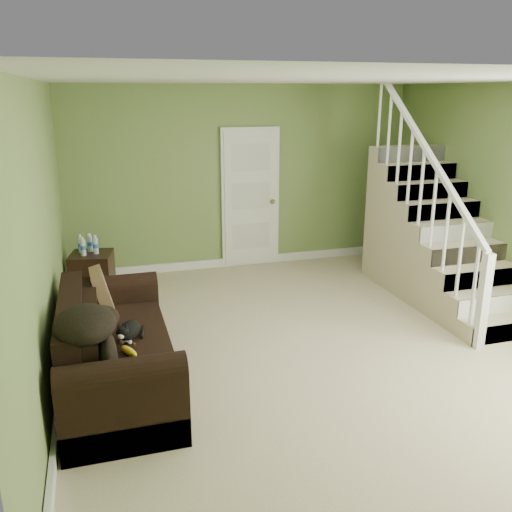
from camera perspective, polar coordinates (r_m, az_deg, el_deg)
floor at (r=5.75m, az=5.96°, el=-8.86°), size 5.00×5.50×0.01m
ceiling at (r=5.19m, az=6.87°, el=18.00°), size 5.00×5.50×0.01m
wall_back at (r=7.88m, az=-1.38°, el=8.20°), size 5.00×0.04×2.60m
wall_left at (r=4.94m, az=-21.46°, el=1.77°), size 0.04×5.50×2.60m
baseboard_back at (r=8.13m, az=-1.27°, el=-0.49°), size 5.00×0.04×0.12m
baseboard_left at (r=5.37m, az=-19.71°, el=-11.06°), size 0.04×5.50×0.12m
baseboard_right at (r=6.99m, az=25.14°, el=-5.13°), size 0.04×5.50×0.12m
door at (r=7.92m, az=-0.58°, el=6.09°), size 0.86×0.12×2.02m
staircase at (r=7.25m, az=17.92°, el=1.28°), size 1.00×2.51×2.82m
sofa at (r=4.93m, az=-14.85°, el=-9.84°), size 0.91×2.10×0.83m
side_table at (r=7.04m, az=-16.84°, el=-1.95°), size 0.57×0.57×0.82m
cat at (r=4.79m, az=-13.18°, el=-7.72°), size 0.26×0.44×0.21m
banana at (r=4.56m, az=-13.23°, el=-9.72°), size 0.15×0.22×0.06m
throw_pillow at (r=5.45m, az=-15.83°, el=-3.73°), size 0.24×0.45×0.45m
throw_blanket at (r=4.19m, az=-17.57°, el=-6.85°), size 0.53×0.65×0.24m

